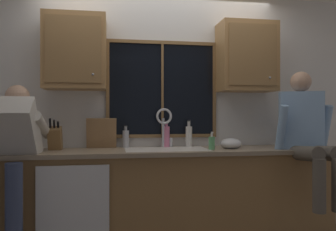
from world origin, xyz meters
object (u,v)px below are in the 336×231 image
Objects in this scene: mixing_bowl at (231,144)px; bottle_green_glass at (189,136)px; person_standing at (9,152)px; bottle_tall_clear at (166,136)px; person_sitting_on_counter at (307,131)px; soap_dispenser at (212,143)px; bottle_amber_small at (126,138)px; knife_block at (55,139)px; cutting_board at (101,133)px.

mixing_bowl is 0.76× the size of bottle_green_glass.
person_standing is 5.49× the size of bottle_tall_clear.
bottle_green_glass is at bearing -6.72° from bottle_tall_clear.
person_sitting_on_counter is at bearing -24.43° from bottle_green_glass.
bottle_tall_clear is (-0.38, 0.35, 0.05)m from soap_dispenser.
bottle_amber_small is (-0.42, 0.00, -0.02)m from bottle_tall_clear.
knife_block is at bearing 171.19° from person_sitting_on_counter.
bottle_green_glass is (-1.04, 0.47, -0.07)m from person_sitting_on_counter.
bottle_tall_clear is at bearing 7.00° from knife_block.
bottle_tall_clear is at bearing 1.09° from cutting_board.
mixing_bowl is (-0.67, 0.24, -0.14)m from person_sitting_on_counter.
person_sitting_on_counter is 3.92× the size of knife_block.
soap_dispenser is at bearing 170.06° from person_sitting_on_counter.
cutting_board is 1.10m from soap_dispenser.
person_standing reaches higher than bottle_green_glass.
mixing_bowl is at bearing -14.66° from bottle_amber_small.
person_standing is at bearing -179.47° from person_sitting_on_counter.
cutting_board is at bearing 168.79° from mixing_bowl.
person_standing is at bearing -127.64° from knife_block.
cutting_board is 1.30m from mixing_bowl.
bottle_amber_small is at bearing 28.57° from person_standing.
soap_dispenser is 0.62× the size of bottle_green_glass.
person_sitting_on_counter reaches higher than bottle_green_glass.
person_standing is 2.02m from mixing_bowl.
bottle_green_glass reaches higher than mixing_bowl.
knife_block is 1.86× the size of soap_dispenser.
soap_dispenser is 0.62× the size of bottle_tall_clear.
cutting_board reaches higher than bottle_amber_small.
soap_dispenser is 0.36m from bottle_green_glass.
bottle_tall_clear is (-0.23, 0.03, -0.00)m from bottle_green_glass.
person_standing is 4.73× the size of knife_block.
person_sitting_on_counter reaches higher than bottle_tall_clear.
knife_block reaches higher than mixing_bowl.
mixing_bowl is 1.23× the size of soap_dispenser.
cutting_board is (0.43, 0.12, 0.04)m from knife_block.
bottle_tall_clear reaches higher than mixing_bowl.
knife_block is 1.49m from soap_dispenser.
soap_dispenser is at bearing -41.90° from bottle_tall_clear.
bottle_tall_clear is at bearing 156.44° from mixing_bowl.
person_standing is at bearing -162.97° from bottle_green_glass.
person_standing is 1.79m from soap_dispenser.
bottle_tall_clear is at bearing 20.66° from person_standing.
bottle_amber_small is (0.24, 0.02, -0.06)m from cutting_board.
soap_dispenser is 0.52m from bottle_tall_clear.
person_standing is 5.46× the size of bottle_green_glass.
mixing_bowl is at bearing 20.03° from soap_dispenser.
person_standing reaches higher than knife_block.
bottle_amber_small is at bearing 177.22° from bottle_green_glass.
person_sitting_on_counter is at bearing -16.60° from bottle_amber_small.
person_standing is at bearing -174.20° from soap_dispenser.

